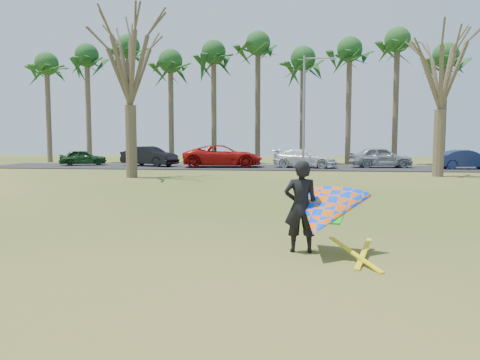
# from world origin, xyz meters

# --- Properties ---
(ground) EXTENTS (100.00, 100.00, 0.00)m
(ground) POSITION_xyz_m (0.00, 0.00, 0.00)
(ground) COLOR #244A10
(ground) RESTS_ON ground
(parking_strip) EXTENTS (46.00, 7.00, 0.06)m
(parking_strip) POSITION_xyz_m (0.00, 25.00, 0.03)
(parking_strip) COLOR black
(parking_strip) RESTS_ON ground
(palm_0) EXTENTS (4.84, 4.84, 10.84)m
(palm_0) POSITION_xyz_m (-22.00, 31.00, 9.17)
(palm_0) COLOR brown
(palm_0) RESTS_ON ground
(palm_1) EXTENTS (4.84, 4.84, 11.54)m
(palm_1) POSITION_xyz_m (-18.00, 31.00, 9.85)
(palm_1) COLOR brown
(palm_1) RESTS_ON ground
(palm_2) EXTENTS (4.84, 4.84, 12.24)m
(palm_2) POSITION_xyz_m (-14.00, 31.00, 10.52)
(palm_2) COLOR #4A3D2C
(palm_2) RESTS_ON ground
(palm_3) EXTENTS (4.84, 4.84, 10.84)m
(palm_3) POSITION_xyz_m (-10.00, 31.00, 9.17)
(palm_3) COLOR #4B3A2D
(palm_3) RESTS_ON ground
(palm_4) EXTENTS (4.84, 4.84, 11.54)m
(palm_4) POSITION_xyz_m (-6.00, 31.00, 9.85)
(palm_4) COLOR #453929
(palm_4) RESTS_ON ground
(palm_5) EXTENTS (4.84, 4.84, 12.24)m
(palm_5) POSITION_xyz_m (-2.00, 31.00, 10.52)
(palm_5) COLOR #46392A
(palm_5) RESTS_ON ground
(palm_6) EXTENTS (4.84, 4.84, 10.84)m
(palm_6) POSITION_xyz_m (2.00, 31.00, 9.17)
(palm_6) COLOR #493C2C
(palm_6) RESTS_ON ground
(palm_7) EXTENTS (4.84, 4.84, 11.54)m
(palm_7) POSITION_xyz_m (6.00, 31.00, 9.85)
(palm_7) COLOR #4A3E2C
(palm_7) RESTS_ON ground
(palm_8) EXTENTS (4.84, 4.84, 12.24)m
(palm_8) POSITION_xyz_m (10.00, 31.00, 10.52)
(palm_8) COLOR brown
(palm_8) RESTS_ON ground
(palm_9) EXTENTS (4.84, 4.84, 10.84)m
(palm_9) POSITION_xyz_m (14.00, 31.00, 9.17)
(palm_9) COLOR #4E3D2F
(palm_9) RESTS_ON ground
(bare_tree_left) EXTENTS (6.60, 6.60, 9.70)m
(bare_tree_left) POSITION_xyz_m (-8.00, 15.00, 6.92)
(bare_tree_left) COLOR #46372A
(bare_tree_left) RESTS_ON ground
(bare_tree_right) EXTENTS (6.27, 6.27, 9.21)m
(bare_tree_right) POSITION_xyz_m (10.00, 18.00, 6.57)
(bare_tree_right) COLOR brown
(bare_tree_right) RESTS_ON ground
(streetlight) EXTENTS (2.28, 0.18, 8.00)m
(streetlight) POSITION_xyz_m (2.16, 22.00, 4.46)
(streetlight) COLOR gray
(streetlight) RESTS_ON ground
(car_0) EXTENTS (4.03, 2.92, 1.28)m
(car_0) POSITION_xyz_m (-16.02, 25.50, 0.70)
(car_0) COLOR #193E19
(car_0) RESTS_ON parking_strip
(car_1) EXTENTS (5.06, 3.32, 1.58)m
(car_1) POSITION_xyz_m (-10.23, 25.11, 0.85)
(car_1) COLOR black
(car_1) RESTS_ON parking_strip
(car_2) EXTENTS (6.51, 3.68, 1.72)m
(car_2) POSITION_xyz_m (-4.17, 24.61, 0.92)
(car_2) COLOR #AC100D
(car_2) RESTS_ON parking_strip
(car_3) EXTENTS (5.16, 3.11, 1.40)m
(car_3) POSITION_xyz_m (2.16, 24.59, 0.76)
(car_3) COLOR silver
(car_3) RESTS_ON parking_strip
(car_4) EXTENTS (4.77, 2.27, 1.57)m
(car_4) POSITION_xyz_m (7.95, 25.56, 0.85)
(car_4) COLOR gray
(car_4) RESTS_ON parking_strip
(car_5) EXTENTS (4.31, 1.81, 1.39)m
(car_5) POSITION_xyz_m (13.82, 24.51, 0.75)
(car_5) COLOR navy
(car_5) RESTS_ON parking_strip
(kite_flyer) EXTENTS (2.13, 2.39, 2.02)m
(kite_flyer) POSITION_xyz_m (2.11, -2.09, 0.86)
(kite_flyer) COLOR black
(kite_flyer) RESTS_ON ground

